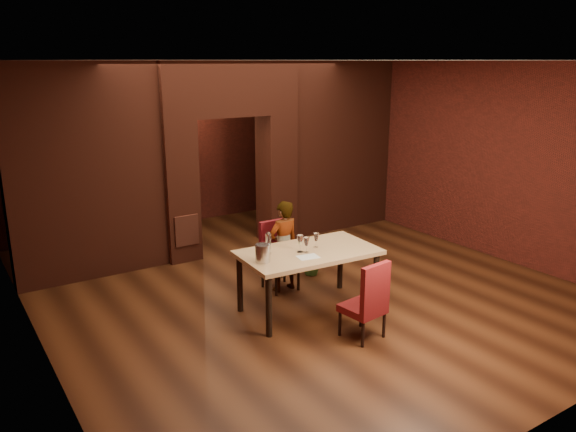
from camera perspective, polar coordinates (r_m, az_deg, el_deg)
name	(u,v)px	position (r m, az deg, el deg)	size (l,w,h in m)	color
floor	(294,284)	(8.39, 0.66, -6.89)	(8.00, 8.00, 0.00)	#432210
ceiling	(295,60)	(7.75, 0.74, 15.54)	(7.00, 8.00, 0.04)	silver
wall_back	(182,144)	(11.40, -10.71, 7.20)	(7.00, 0.04, 3.20)	maroon
wall_front	(563,259)	(5.22, 26.14, -3.94)	(7.00, 0.04, 3.20)	maroon
wall_left	(26,214)	(6.67, -25.07, 0.18)	(0.04, 8.00, 3.20)	maroon
wall_right	(461,156)	(10.26, 17.21, 5.88)	(0.04, 8.00, 3.20)	maroon
pillar_left	(178,191)	(9.31, -11.14, 2.52)	(0.55, 0.55, 2.30)	maroon
pillar_right	(276,178)	(10.16, -1.19, 3.89)	(0.55, 0.55, 2.30)	maroon
lintel	(227,89)	(9.49, -6.22, 12.73)	(2.45, 0.55, 0.90)	maroon
wing_wall_left	(86,173)	(8.80, -19.83, 4.14)	(2.27, 0.35, 3.20)	maroon
wing_wall_right	(338,147)	(10.88, 5.15, 7.02)	(2.27, 0.35, 3.20)	maroon
vent_panel	(187,231)	(9.20, -10.24, -1.46)	(0.40, 0.03, 0.50)	#9D442D
rear_door	(166,174)	(11.29, -12.32, 4.20)	(0.90, 0.08, 2.10)	black
rear_door_frame	(166,174)	(11.26, -12.25, 4.17)	(1.02, 0.04, 2.22)	black
dining_table	(308,280)	(7.41, 2.05, -6.56)	(1.77, 0.99, 0.83)	tan
chair_far	(280,256)	(8.04, -0.78, -4.12)	(0.45, 0.45, 0.99)	maroon
chair_near	(363,299)	(6.74, 7.61, -8.36)	(0.44, 0.44, 0.97)	maroon
person_seated	(283,246)	(7.96, -0.47, -3.08)	(0.48, 0.32, 1.32)	white
wine_glass_a	(300,244)	(7.17, 1.23, -2.83)	(0.09, 0.09, 0.23)	white
wine_glass_b	(306,245)	(7.15, 1.88, -2.96)	(0.08, 0.08, 0.20)	white
wine_glass_c	(316,240)	(7.36, 2.88, -2.48)	(0.08, 0.08, 0.19)	white
tasting_sheet	(308,257)	(7.03, 2.04, -4.17)	(0.26, 0.19, 0.00)	silver
wine_bucket	(263,253)	(6.83, -2.59, -3.79)	(0.18, 0.18, 0.22)	#B1B2B8
water_bottle	(268,243)	(7.06, -2.01, -2.80)	(0.07, 0.07, 0.30)	white
potted_plant	(311,260)	(8.68, 2.39, -4.49)	(0.41, 0.35, 0.45)	#305F24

